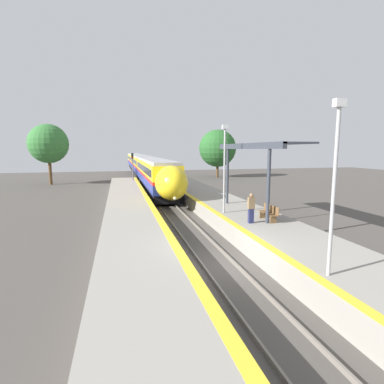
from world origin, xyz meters
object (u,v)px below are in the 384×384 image
(train, at_px, (142,165))
(lamppost_mid, at_px, (224,163))
(platform_bench, at_px, (269,212))
(person_waiting, at_px, (251,208))
(railway_signal, at_px, (133,167))
(lamppost_near, at_px, (335,178))

(train, xyz_separation_m, lamppost_mid, (2.35, -37.73, 1.91))
(platform_bench, distance_m, person_waiting, 1.36)
(train, relative_size, platform_bench, 39.91)
(train, relative_size, railway_signal, 14.77)
(train, distance_m, lamppost_near, 47.71)
(lamppost_near, bearing_deg, person_waiting, 85.77)
(lamppost_near, bearing_deg, lamppost_mid, 90.00)
(platform_bench, bearing_deg, railway_signal, 104.71)
(train, distance_m, lamppost_mid, 37.86)
(person_waiting, bearing_deg, lamppost_near, -94.23)
(train, relative_size, person_waiting, 40.66)
(person_waiting, xyz_separation_m, lamppost_mid, (-0.51, 2.93, 2.29))
(person_waiting, height_order, railway_signal, railway_signal)
(train, relative_size, lamppost_near, 12.23)
(person_waiting, xyz_separation_m, railway_signal, (-5.18, 24.87, 0.89))
(lamppost_mid, bearing_deg, railway_signal, 102.00)
(train, height_order, person_waiting, train)
(lamppost_mid, bearing_deg, person_waiting, -80.02)
(lamppost_near, distance_m, lamppost_mid, 9.88)
(person_waiting, bearing_deg, platform_bench, 13.73)
(train, bearing_deg, lamppost_near, -87.17)
(lamppost_near, bearing_deg, railway_signal, 98.34)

